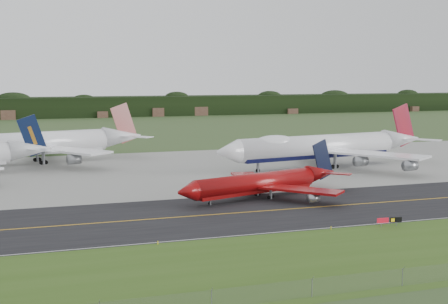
% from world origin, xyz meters
% --- Properties ---
extents(ground, '(600.00, 600.00, 0.00)m').
position_xyz_m(ground, '(0.00, 0.00, 0.00)').
color(ground, '#385226').
rests_on(ground, ground).
extents(grass_verge, '(400.00, 30.00, 0.01)m').
position_xyz_m(grass_verge, '(0.00, -35.00, 0.01)').
color(grass_verge, '#355418').
rests_on(grass_verge, ground).
extents(taxiway, '(400.00, 32.00, 0.02)m').
position_xyz_m(taxiway, '(0.00, -4.00, 0.01)').
color(taxiway, black).
rests_on(taxiway, ground).
extents(apron, '(400.00, 78.00, 0.01)m').
position_xyz_m(apron, '(0.00, 51.00, 0.01)').
color(apron, gray).
rests_on(apron, ground).
extents(taxiway_centreline, '(400.00, 0.40, 0.00)m').
position_xyz_m(taxiway_centreline, '(0.00, -4.00, 0.03)').
color(taxiway_centreline, gold).
rests_on(taxiway_centreline, taxiway).
extents(taxiway_edge_line, '(400.00, 0.25, 0.00)m').
position_xyz_m(taxiway_edge_line, '(0.00, -19.50, 0.03)').
color(taxiway_edge_line, silver).
rests_on(taxiway_edge_line, taxiway).
extents(perimeter_fence, '(320.00, 0.10, 320.00)m').
position_xyz_m(perimeter_fence, '(0.00, -48.00, 1.10)').
color(perimeter_fence, slate).
rests_on(perimeter_fence, ground).
extents(horizon_treeline, '(700.00, 25.00, 12.00)m').
position_xyz_m(horizon_treeline, '(0.00, 273.76, 5.47)').
color(horizon_treeline, black).
rests_on(horizon_treeline, ground).
extents(jet_ba_747, '(67.23, 55.11, 16.93)m').
position_xyz_m(jet_ba_747, '(29.87, 42.52, 5.76)').
color(jet_ba_747, white).
rests_on(jet_ba_747, ground).
extents(jet_red_737, '(40.27, 32.00, 11.11)m').
position_xyz_m(jet_red_737, '(-1.45, 8.24, 3.07)').
color(jet_red_737, maroon).
rests_on(jet_red_737, ground).
extents(jet_star_tail, '(63.23, 52.03, 16.79)m').
position_xyz_m(jet_star_tail, '(-44.07, 75.52, 5.60)').
color(jet_star_tail, white).
rests_on(jet_star_tail, ground).
extents(taxiway_sign, '(4.49, 0.56, 1.50)m').
position_xyz_m(taxiway_sign, '(9.28, -21.65, 1.06)').
color(taxiway_sign, slate).
rests_on(taxiway_sign, ground).
extents(edge_marker_left, '(0.16, 0.16, 0.50)m').
position_xyz_m(edge_marker_left, '(-30.02, -20.50, 0.25)').
color(edge_marker_left, yellow).
rests_on(edge_marker_left, ground).
extents(edge_marker_center, '(0.16, 0.16, 0.50)m').
position_xyz_m(edge_marker_center, '(-1.02, -20.50, 0.25)').
color(edge_marker_center, yellow).
rests_on(edge_marker_center, ground).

